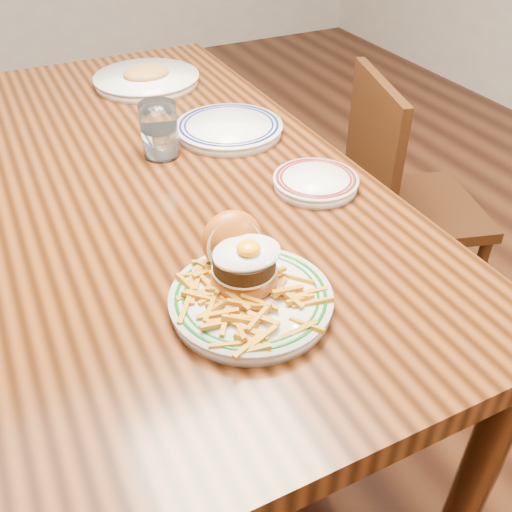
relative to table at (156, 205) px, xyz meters
name	(u,v)px	position (x,y,z in m)	size (l,w,h in m)	color
floor	(179,391)	(0.00, 0.00, -0.66)	(6.00, 6.00, 0.00)	black
table	(156,205)	(0.00, 0.00, 0.00)	(0.85, 1.60, 0.75)	black
chair_right	(399,199)	(0.78, 0.05, -0.22)	(0.47, 0.47, 0.82)	#37170B
main_plate	(248,285)	(0.01, -0.48, 0.12)	(0.26, 0.27, 0.12)	silver
side_plate	(316,181)	(0.29, -0.22, 0.10)	(0.18, 0.18, 0.03)	silver
rear_plate	(229,128)	(0.23, 0.09, 0.10)	(0.26, 0.26, 0.03)	silver
water_glass	(160,133)	(0.05, 0.06, 0.14)	(0.08, 0.08, 0.12)	white
far_plate	(147,79)	(0.15, 0.50, 0.11)	(0.30, 0.30, 0.05)	silver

